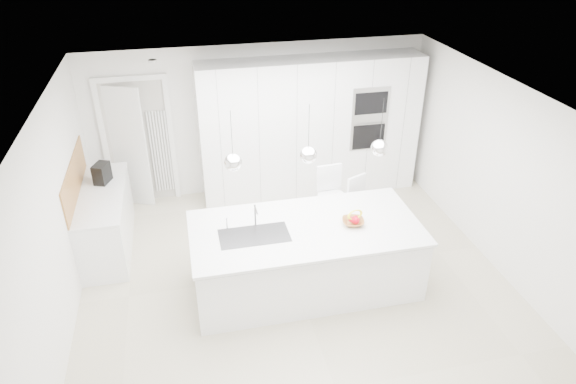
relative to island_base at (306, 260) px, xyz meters
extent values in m
plane|color=beige|center=(-0.10, 0.30, -0.43)|extent=(5.50, 5.50, 0.00)
plane|color=white|center=(-0.10, 2.80, 0.82)|extent=(5.50, 0.00, 5.50)
plane|color=white|center=(-2.85, 0.30, 0.82)|extent=(0.00, 5.00, 5.00)
plane|color=white|center=(-0.10, 0.30, 2.07)|extent=(5.50, 5.50, 0.00)
cube|color=white|center=(0.70, 2.50, 0.72)|extent=(3.60, 0.60, 2.30)
cube|color=white|center=(-2.30, 2.72, 0.57)|extent=(0.76, 0.38, 2.00)
cube|color=white|center=(-2.55, 1.50, 0.00)|extent=(0.60, 1.80, 0.86)
cube|color=white|center=(-2.55, 1.50, 0.45)|extent=(0.62, 1.82, 0.04)
cube|color=#AE7840|center=(-2.84, 1.50, 0.72)|extent=(0.02, 1.80, 0.50)
cube|color=white|center=(0.00, 0.00, 0.00)|extent=(2.80, 1.20, 0.86)
cube|color=white|center=(0.00, 0.05, 0.45)|extent=(2.84, 1.40, 0.04)
cylinder|color=white|center=(-0.60, 0.20, 0.62)|extent=(0.02, 0.02, 0.30)
sphere|color=white|center=(-0.85, 0.00, 1.47)|extent=(0.20, 0.20, 0.20)
sphere|color=white|center=(0.00, 0.00, 1.47)|extent=(0.20, 0.20, 0.20)
sphere|color=white|center=(0.85, 0.00, 1.47)|extent=(0.20, 0.20, 0.20)
imported|color=#AE7840|center=(0.59, -0.02, 0.50)|extent=(0.32, 0.32, 0.07)
cube|color=black|center=(-2.53, 1.80, 0.61)|extent=(0.26, 0.31, 0.28)
sphere|color=red|center=(0.61, -0.06, 0.54)|extent=(0.09, 0.09, 0.09)
sphere|color=red|center=(0.58, -0.04, 0.54)|extent=(0.08, 0.08, 0.08)
sphere|color=red|center=(0.56, -0.01, 0.54)|extent=(0.07, 0.07, 0.07)
sphere|color=red|center=(0.62, 0.00, 0.54)|extent=(0.07, 0.07, 0.07)
torus|color=yellow|center=(0.61, 0.00, 0.59)|extent=(0.26, 0.18, 0.23)
camera|label=1|loc=(-1.37, -5.05, 3.96)|focal=32.00mm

